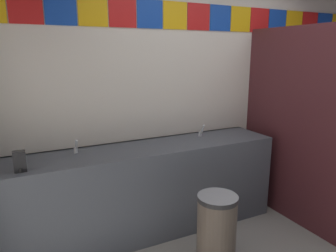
% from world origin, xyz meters
% --- Properties ---
extents(wall_back, '(4.41, 0.09, 2.58)m').
position_xyz_m(wall_back, '(-0.00, 1.53, 1.30)').
color(wall_back, silver).
rests_on(wall_back, ground_plane).
extents(vanity_counter, '(2.62, 0.56, 0.88)m').
position_xyz_m(vanity_counter, '(-0.84, 1.20, 0.45)').
color(vanity_counter, '#4C515B').
rests_on(vanity_counter, ground_plane).
extents(faucet_left, '(0.04, 0.10, 0.14)m').
position_xyz_m(faucet_left, '(-1.50, 1.29, 0.93)').
color(faucet_left, silver).
rests_on(faucet_left, vanity_counter).
extents(faucet_right, '(0.04, 0.10, 0.14)m').
position_xyz_m(faucet_right, '(-0.19, 1.29, 0.93)').
color(faucet_right, silver).
rests_on(faucet_right, vanity_counter).
extents(soap_dispenser, '(0.09, 0.09, 0.16)m').
position_xyz_m(soap_dispenser, '(-1.96, 1.04, 0.96)').
color(soap_dispenser, black).
rests_on(soap_dispenser, vanity_counter).
extents(stall_divider, '(0.92, 1.42, 2.02)m').
position_xyz_m(stall_divider, '(0.77, 0.52, 1.01)').
color(stall_divider, '#471E23').
rests_on(stall_divider, ground_plane).
extents(toilet, '(0.39, 0.49, 0.74)m').
position_xyz_m(toilet, '(1.16, 1.04, 0.30)').
color(toilet, white).
rests_on(toilet, ground_plane).
extents(trash_bin, '(0.34, 0.34, 0.61)m').
position_xyz_m(trash_bin, '(-0.53, 0.49, 0.30)').
color(trash_bin, brown).
rests_on(trash_bin, ground_plane).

